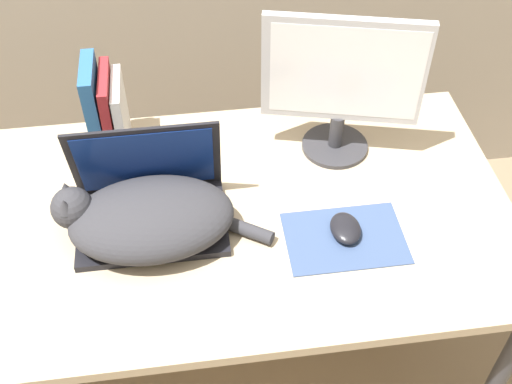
{
  "coord_description": "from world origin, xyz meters",
  "views": [
    {
      "loc": [
        -0.02,
        -0.64,
        1.87
      ],
      "look_at": [
        0.11,
        0.35,
        0.85
      ],
      "focal_mm": 45.0,
      "sensor_mm": 36.0,
      "label": 1
    }
  ],
  "objects_px": {
    "book_row": "(106,113)",
    "laptop": "(151,204)",
    "external_monitor": "(342,83)",
    "computer_mouse": "(345,228)",
    "cat": "(147,218)"
  },
  "relations": [
    {
      "from": "laptop",
      "to": "book_row",
      "type": "distance_m",
      "value": 0.29
    },
    {
      "from": "computer_mouse",
      "to": "book_row",
      "type": "height_order",
      "value": "book_row"
    },
    {
      "from": "laptop",
      "to": "external_monitor",
      "type": "bearing_deg",
      "value": 21.02
    },
    {
      "from": "external_monitor",
      "to": "computer_mouse",
      "type": "bearing_deg",
      "value": -98.11
    },
    {
      "from": "external_monitor",
      "to": "computer_mouse",
      "type": "relative_size",
      "value": 3.98
    },
    {
      "from": "book_row",
      "to": "laptop",
      "type": "bearing_deg",
      "value": -69.71
    },
    {
      "from": "cat",
      "to": "computer_mouse",
      "type": "height_order",
      "value": "cat"
    },
    {
      "from": "external_monitor",
      "to": "laptop",
      "type": "bearing_deg",
      "value": -158.98
    },
    {
      "from": "computer_mouse",
      "to": "cat",
      "type": "bearing_deg",
      "value": 173.45
    },
    {
      "from": "external_monitor",
      "to": "cat",
      "type": "bearing_deg",
      "value": -153.55
    },
    {
      "from": "cat",
      "to": "computer_mouse",
      "type": "distance_m",
      "value": 0.45
    },
    {
      "from": "cat",
      "to": "book_row",
      "type": "height_order",
      "value": "book_row"
    },
    {
      "from": "cat",
      "to": "external_monitor",
      "type": "distance_m",
      "value": 0.56
    },
    {
      "from": "computer_mouse",
      "to": "external_monitor",
      "type": "bearing_deg",
      "value": 81.89
    },
    {
      "from": "external_monitor",
      "to": "book_row",
      "type": "height_order",
      "value": "external_monitor"
    }
  ]
}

